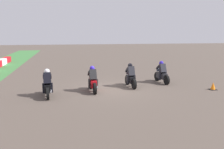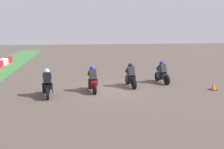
% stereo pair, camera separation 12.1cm
% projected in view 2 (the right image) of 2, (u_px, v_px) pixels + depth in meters
% --- Properties ---
extents(ground_plane, '(120.00, 120.00, 0.00)m').
position_uv_depth(ground_plane, '(111.00, 89.00, 15.01)').
color(ground_plane, brown).
extents(rider_lane_a, '(2.04, 0.56, 1.51)m').
position_uv_depth(rider_lane_a, '(162.00, 74.00, 16.78)').
color(rider_lane_a, black).
rests_on(rider_lane_a, ground_plane).
extents(rider_lane_b, '(2.04, 0.55, 1.51)m').
position_uv_depth(rider_lane_b, '(131.00, 77.00, 15.52)').
color(rider_lane_b, black).
rests_on(rider_lane_b, ground_plane).
extents(rider_lane_c, '(2.04, 0.55, 1.51)m').
position_uv_depth(rider_lane_c, '(93.00, 81.00, 14.30)').
color(rider_lane_c, black).
rests_on(rider_lane_c, ground_plane).
extents(rider_lane_d, '(2.04, 0.55, 1.51)m').
position_uv_depth(rider_lane_d, '(47.00, 85.00, 13.18)').
color(rider_lane_d, black).
rests_on(rider_lane_d, ground_plane).
extents(traffic_cone, '(0.40, 0.40, 0.45)m').
position_uv_depth(traffic_cone, '(213.00, 87.00, 14.73)').
color(traffic_cone, black).
rests_on(traffic_cone, ground_plane).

